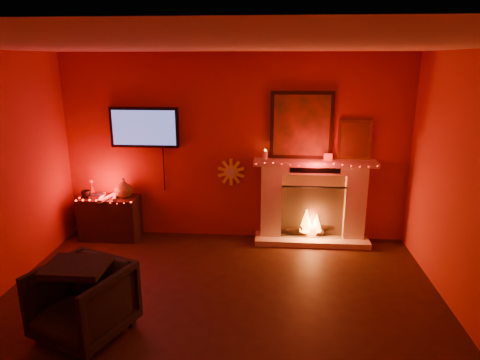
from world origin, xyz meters
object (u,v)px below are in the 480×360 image
at_px(fireplace, 312,194).
at_px(armchair, 83,301).
at_px(sunburst_clock, 231,172).
at_px(tv, 144,128).
at_px(console_table, 111,214).

xyz_separation_m(fireplace, armchair, (-2.38, -2.45, -0.36)).
bearing_deg(sunburst_clock, armchair, -115.04).
bearing_deg(armchair, sunburst_clock, 87.00).
bearing_deg(fireplace, tv, 178.50).
distance_m(tv, armchair, 2.83).
bearing_deg(sunburst_clock, tv, -178.76).
bearing_deg(fireplace, console_table, -177.56).
bearing_deg(fireplace, sunburst_clock, 175.63).
relative_size(fireplace, console_table, 2.36).
bearing_deg(tv, armchair, -88.61).
height_order(sunburst_clock, console_table, sunburst_clock).
distance_m(console_table, armchair, 2.40).
height_order(tv, sunburst_clock, tv).
height_order(sunburst_clock, armchair, sunburst_clock).
relative_size(tv, armchair, 1.55).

